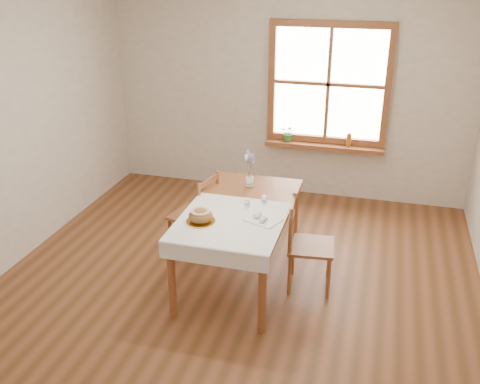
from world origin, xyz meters
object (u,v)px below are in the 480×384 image
(dining_table, at_px, (240,215))
(chair_right, at_px, (311,245))
(bread_plate, at_px, (201,221))
(flower_vase, at_px, (250,182))
(chair_left, at_px, (194,214))

(dining_table, distance_m, chair_right, 0.70)
(chair_right, height_order, bread_plate, chair_right)
(dining_table, bearing_deg, flower_vase, 94.01)
(chair_right, bearing_deg, chair_left, 70.21)
(chair_left, relative_size, chair_right, 1.02)
(dining_table, distance_m, bread_plate, 0.48)
(chair_left, bearing_deg, flower_vase, 117.22)
(dining_table, relative_size, chair_left, 1.81)
(dining_table, bearing_deg, chair_right, 2.76)
(flower_vase, bearing_deg, chair_right, -33.10)
(dining_table, distance_m, flower_vase, 0.51)
(chair_left, xyz_separation_m, bread_plate, (0.35, -0.75, 0.32))
(chair_left, distance_m, bread_plate, 0.88)
(chair_left, height_order, bread_plate, chair_left)
(chair_left, xyz_separation_m, chair_right, (1.25, -0.31, -0.01))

